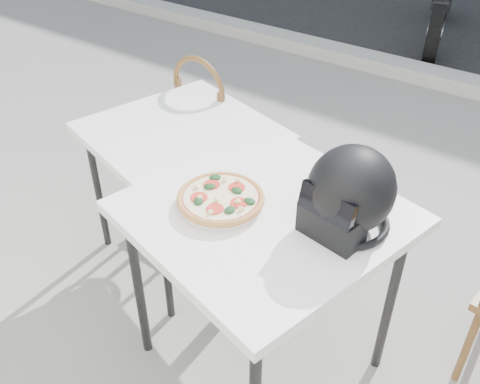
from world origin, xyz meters
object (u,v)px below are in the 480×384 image
Objects in this scene: cafe_table_main at (265,226)px; helmet at (349,195)px; pizza at (221,198)px; cafe_table_side at (182,142)px; cafe_chair_side at (211,123)px; plate at (221,203)px.

cafe_table_main is 3.05× the size of helmet.
pizza is 0.73m from cafe_table_side.
helmet reaches higher than cafe_table_side.
cafe_chair_side is (-0.18, 0.45, -0.16)m from cafe_table_side.
pizza is 0.46m from helmet.
plate reaches higher than cafe_table_main.
helmet is (0.42, 0.15, 0.10)m from pizza.
cafe_table_main is 2.98× the size of pizza.
cafe_table_side is at bearing 174.07° from helmet.
pizza is at bearing -37.16° from cafe_table_side.
cafe_table_main is 1.07× the size of cafe_table_side.
plate is 0.73m from cafe_table_side.
cafe_table_side is at bearing 142.84° from pizza.
cafe_table_side is (-0.57, 0.43, -0.15)m from plate.
cafe_table_main is at bearing 141.01° from cafe_chair_side.
cafe_chair_side is (-0.75, 0.88, -0.33)m from pizza.
pizza reaches higher than cafe_table_main.
helmet is at bearing 17.25° from cafe_table_main.
pizza is at bearing 66.08° from plate.
cafe_table_main is 0.35m from helmet.
helmet is (0.27, 0.08, 0.21)m from cafe_table_main.
helmet is at bearing 20.19° from pizza.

